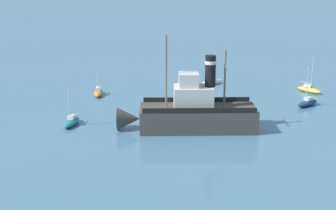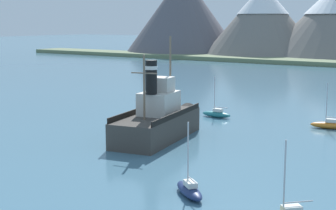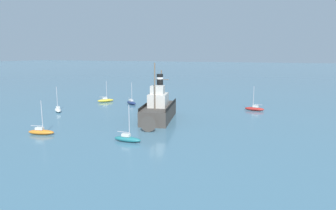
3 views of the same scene
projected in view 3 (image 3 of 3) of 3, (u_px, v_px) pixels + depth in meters
ground_plane at (158, 120)px, 51.50m from camera, size 600.00×600.00×0.00m
old_tugboat at (158, 110)px, 50.99m from camera, size 6.61×14.78×9.90m
sailboat_orange at (41, 132)px, 42.44m from camera, size 3.95×1.93×4.90m
sailboat_white at (58, 110)px, 58.63m from camera, size 3.48×3.45×4.90m
sailboat_red at (255, 108)px, 59.73m from camera, size 3.90×1.51×4.90m
sailboat_navy at (131, 102)px, 66.91m from camera, size 3.67×3.20×4.90m
sailboat_yellow at (106, 100)px, 70.07m from camera, size 3.40×3.53×4.90m
sailboat_teal at (127, 139)px, 39.03m from camera, size 3.82×1.17×4.90m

